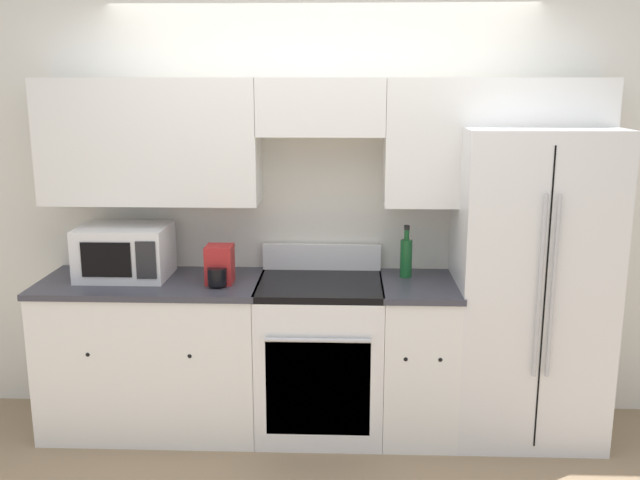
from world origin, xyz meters
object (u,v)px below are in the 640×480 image
oven_range (320,355)px  microwave (125,252)px  bottle (406,257)px  refrigerator (528,285)px

oven_range → microwave: microwave is taller
oven_range → bottle: bottle is taller
bottle → microwave: bearing=-177.7°
bottle → refrigerator: bearing=-8.0°
oven_range → microwave: 1.31m
oven_range → refrigerator: size_ratio=0.60×
oven_range → refrigerator: bearing=1.6°
oven_range → refrigerator: (1.20, 0.03, 0.44)m
oven_range → bottle: (0.50, 0.13, 0.58)m
microwave → bottle: bottle is taller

